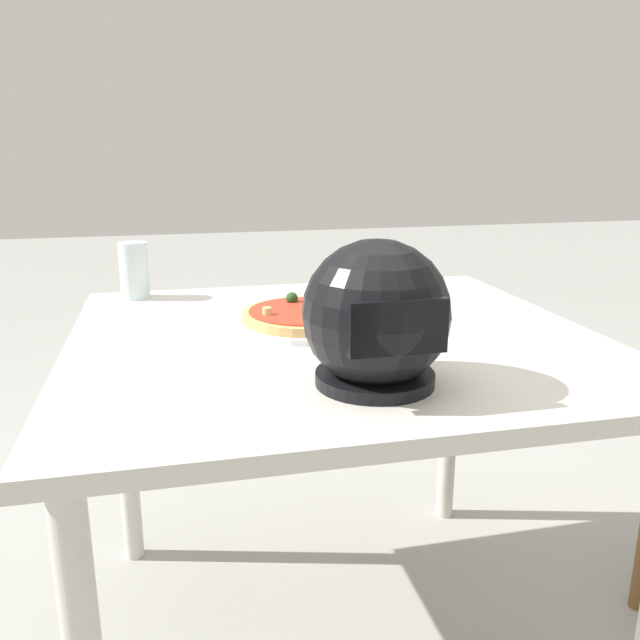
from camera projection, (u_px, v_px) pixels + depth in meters
name	position (u px, v px, depth m)	size (l,w,h in m)	color
ground_plane	(333.00, 638.00, 1.48)	(14.00, 14.00, 0.00)	#9E9E99
dining_table	(335.00, 374.00, 1.31)	(1.03, 0.97, 0.73)	beige
pizza_plate	(306.00, 322.00, 1.35)	(0.30, 0.30, 0.01)	white
pizza	(308.00, 314.00, 1.35)	(0.27, 0.27, 0.05)	tan
motorcycle_helmet	(376.00, 317.00, 1.00)	(0.23, 0.23, 0.23)	black
drinking_glass	(134.00, 270.00, 1.58)	(0.07, 0.07, 0.14)	silver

